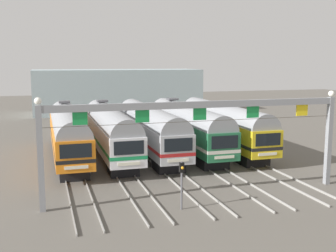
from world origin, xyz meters
name	(u,v)px	position (x,y,z in m)	size (l,w,h in m)	color
ground_plane	(150,155)	(0.00, 0.00, 0.00)	(160.00, 160.00, 0.00)	#5B564F
track_bed	(119,128)	(0.00, 17.00, 0.07)	(17.03, 70.00, 0.15)	gray
commuter_train_orange	(68,131)	(-7.76, 0.00, 2.69)	(2.88, 18.06, 5.05)	orange
commuter_train_white	(110,129)	(-3.88, 0.00, 2.69)	(2.88, 18.06, 5.05)	white
commuter_train_stainless	(150,128)	(0.00, -0.01, 2.69)	(2.88, 18.06, 4.77)	#B2B5BA
commuter_train_green	(187,126)	(3.88, 0.00, 2.69)	(2.88, 18.06, 5.05)	#236B42
commuter_train_yellow	(223,124)	(7.76, -0.01, 2.69)	(2.88, 18.06, 4.77)	gold
catenary_gantry	(200,120)	(0.00, -13.50, 5.22)	(20.77, 0.44, 6.97)	gray
yard_signal_mast	(182,176)	(-1.94, -15.60, 2.10)	(0.28, 0.35, 3.02)	#59595E
maintenance_building	(117,91)	(3.13, 36.30, 3.82)	(29.36, 10.00, 7.65)	#9EB2B7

